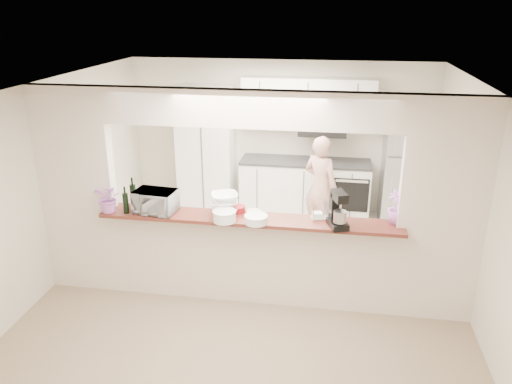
% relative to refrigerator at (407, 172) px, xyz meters
% --- Properties ---
extents(floor, '(6.00, 6.00, 0.00)m').
position_rel_refrigerator_xyz_m(floor, '(-2.05, -2.65, -0.85)').
color(floor, tan).
rests_on(floor, ground).
extents(tile_overlay, '(5.00, 2.90, 0.01)m').
position_rel_refrigerator_xyz_m(tile_overlay, '(-2.05, -1.10, -0.84)').
color(tile_overlay, silver).
rests_on(tile_overlay, floor).
extents(partition, '(5.00, 0.15, 2.50)m').
position_rel_refrigerator_xyz_m(partition, '(-2.05, -2.65, 0.63)').
color(partition, silver).
rests_on(partition, floor).
extents(bar_counter, '(3.40, 0.38, 1.09)m').
position_rel_refrigerator_xyz_m(bar_counter, '(-2.05, -2.65, -0.27)').
color(bar_counter, silver).
rests_on(bar_counter, floor).
extents(kitchen_cabinets, '(3.15, 0.62, 2.25)m').
position_rel_refrigerator_xyz_m(kitchen_cabinets, '(-2.24, 0.07, 0.12)').
color(kitchen_cabinets, white).
rests_on(kitchen_cabinets, floor).
extents(refrigerator, '(0.75, 0.70, 1.70)m').
position_rel_refrigerator_xyz_m(refrigerator, '(0.00, 0.00, 0.00)').
color(refrigerator, '#9F9FA4').
rests_on(refrigerator, floor).
extents(flower_left, '(0.38, 0.36, 0.34)m').
position_rel_refrigerator_xyz_m(flower_left, '(-3.65, -2.80, 0.41)').
color(flower_left, '#D06EBB').
rests_on(flower_left, bar_counter).
extents(wine_bottle_a, '(0.07, 0.07, 0.35)m').
position_rel_refrigerator_xyz_m(wine_bottle_a, '(-3.45, -2.58, 0.38)').
color(wine_bottle_a, black).
rests_on(wine_bottle_a, bar_counter).
extents(wine_bottle_b, '(0.06, 0.06, 0.32)m').
position_rel_refrigerator_xyz_m(wine_bottle_b, '(-3.45, -2.80, 0.37)').
color(wine_bottle_b, black).
rests_on(wine_bottle_b, bar_counter).
extents(toaster_oven, '(0.50, 0.37, 0.26)m').
position_rel_refrigerator_xyz_m(toaster_oven, '(-3.13, -2.71, 0.37)').
color(toaster_oven, '#BCBCC2').
rests_on(toaster_oven, bar_counter).
extents(serving_bowls, '(0.39, 0.39, 0.22)m').
position_rel_refrigerator_xyz_m(serving_bowls, '(-2.35, -2.60, 0.35)').
color(serving_bowls, white).
rests_on(serving_bowls, bar_counter).
extents(plate_stack_a, '(0.26, 0.26, 0.12)m').
position_rel_refrigerator_xyz_m(plate_stack_a, '(-2.30, -2.84, 0.30)').
color(plate_stack_a, white).
rests_on(plate_stack_a, bar_counter).
extents(plate_stack_b, '(0.25, 0.25, 0.09)m').
position_rel_refrigerator_xyz_m(plate_stack_b, '(-1.95, -2.84, 0.29)').
color(plate_stack_b, white).
rests_on(plate_stack_b, bar_counter).
extents(red_bowl, '(0.16, 0.16, 0.07)m').
position_rel_refrigerator_xyz_m(red_bowl, '(-2.20, -2.57, 0.28)').
color(red_bowl, maroon).
rests_on(red_bowl, bar_counter).
extents(tan_bowl, '(0.16, 0.16, 0.08)m').
position_rel_refrigerator_xyz_m(tan_bowl, '(-2.00, -2.68, 0.28)').
color(tan_bowl, tan).
rests_on(tan_bowl, bar_counter).
extents(utensil_caddy, '(0.26, 0.19, 0.22)m').
position_rel_refrigerator_xyz_m(utensil_caddy, '(-1.25, -2.60, 0.33)').
color(utensil_caddy, silver).
rests_on(utensil_caddy, bar_counter).
extents(stand_mixer, '(0.25, 0.31, 0.40)m').
position_rel_refrigerator_xyz_m(stand_mixer, '(-1.08, -2.79, 0.42)').
color(stand_mixer, black).
rests_on(stand_mixer, bar_counter).
extents(flower_right, '(0.27, 0.27, 0.38)m').
position_rel_refrigerator_xyz_m(flower_right, '(-0.45, -2.60, 0.43)').
color(flower_right, '#CC70D0').
rests_on(flower_right, bar_counter).
extents(person, '(0.67, 0.61, 1.54)m').
position_rel_refrigerator_xyz_m(person, '(-1.32, -0.70, -0.08)').
color(person, tan).
rests_on(person, floor).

